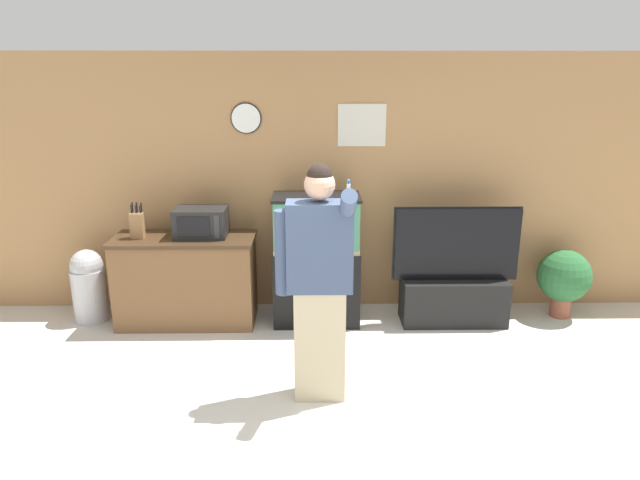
{
  "coord_description": "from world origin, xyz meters",
  "views": [
    {
      "loc": [
        -0.14,
        -3.22,
        2.4
      ],
      "look_at": [
        -0.07,
        1.36,
        1.05
      ],
      "focal_mm": 32.0,
      "sensor_mm": 36.0,
      "label": 1
    }
  ],
  "objects_px": {
    "potted_plant": "(564,277)",
    "aquarium_on_stand": "(316,260)",
    "person_standing": "(318,281)",
    "trash_bin": "(89,285)",
    "counter_island": "(186,280)",
    "microwave": "(201,222)",
    "tv_on_stand": "(454,289)",
    "knife_block": "(137,225)"
  },
  "relations": [
    {
      "from": "counter_island",
      "to": "microwave",
      "type": "height_order",
      "value": "microwave"
    },
    {
      "from": "tv_on_stand",
      "to": "potted_plant",
      "type": "xyz_separation_m",
      "value": [
        1.14,
        0.12,
        0.07
      ]
    },
    {
      "from": "microwave",
      "to": "knife_block",
      "type": "xyz_separation_m",
      "value": [
        -0.6,
        -0.06,
        -0.01
      ]
    },
    {
      "from": "counter_island",
      "to": "potted_plant",
      "type": "relative_size",
      "value": 1.95
    },
    {
      "from": "microwave",
      "to": "tv_on_stand",
      "type": "height_order",
      "value": "tv_on_stand"
    },
    {
      "from": "knife_block",
      "to": "trash_bin",
      "type": "distance_m",
      "value": 0.86
    },
    {
      "from": "knife_block",
      "to": "tv_on_stand",
      "type": "bearing_deg",
      "value": -0.3
    },
    {
      "from": "aquarium_on_stand",
      "to": "potted_plant",
      "type": "relative_size",
      "value": 1.83
    },
    {
      "from": "knife_block",
      "to": "person_standing",
      "type": "height_order",
      "value": "person_standing"
    },
    {
      "from": "person_standing",
      "to": "potted_plant",
      "type": "relative_size",
      "value": 2.57
    },
    {
      "from": "tv_on_stand",
      "to": "person_standing",
      "type": "relative_size",
      "value": 0.68
    },
    {
      "from": "counter_island",
      "to": "potted_plant",
      "type": "xyz_separation_m",
      "value": [
        3.77,
        0.08,
        -0.02
      ]
    },
    {
      "from": "counter_island",
      "to": "person_standing",
      "type": "xyz_separation_m",
      "value": [
        1.28,
        -1.38,
        0.5
      ]
    },
    {
      "from": "counter_island",
      "to": "knife_block",
      "type": "height_order",
      "value": "knife_block"
    },
    {
      "from": "person_standing",
      "to": "aquarium_on_stand",
      "type": "bearing_deg",
      "value": 90.11
    },
    {
      "from": "counter_island",
      "to": "knife_block",
      "type": "relative_size",
      "value": 4.0
    },
    {
      "from": "microwave",
      "to": "counter_island",
      "type": "bearing_deg",
      "value": -167.55
    },
    {
      "from": "knife_block",
      "to": "tv_on_stand",
      "type": "height_order",
      "value": "knife_block"
    },
    {
      "from": "tv_on_stand",
      "to": "trash_bin",
      "type": "relative_size",
      "value": 1.68
    },
    {
      "from": "counter_island",
      "to": "trash_bin",
      "type": "distance_m",
      "value": 0.99
    },
    {
      "from": "tv_on_stand",
      "to": "trash_bin",
      "type": "distance_m",
      "value": 3.62
    },
    {
      "from": "microwave",
      "to": "person_standing",
      "type": "bearing_deg",
      "value": -52.0
    },
    {
      "from": "microwave",
      "to": "trash_bin",
      "type": "bearing_deg",
      "value": 178.57
    },
    {
      "from": "person_standing",
      "to": "trash_bin",
      "type": "xyz_separation_m",
      "value": [
        -2.27,
        1.45,
        -0.57
      ]
    },
    {
      "from": "knife_block",
      "to": "potted_plant",
      "type": "xyz_separation_m",
      "value": [
        4.2,
        0.11,
        -0.59
      ]
    },
    {
      "from": "tv_on_stand",
      "to": "potted_plant",
      "type": "bearing_deg",
      "value": 6.15
    },
    {
      "from": "aquarium_on_stand",
      "to": "tv_on_stand",
      "type": "distance_m",
      "value": 1.39
    },
    {
      "from": "microwave",
      "to": "aquarium_on_stand",
      "type": "bearing_deg",
      "value": -1.12
    },
    {
      "from": "knife_block",
      "to": "tv_on_stand",
      "type": "distance_m",
      "value": 3.13
    },
    {
      "from": "person_standing",
      "to": "trash_bin",
      "type": "height_order",
      "value": "person_standing"
    },
    {
      "from": "counter_island",
      "to": "aquarium_on_stand",
      "type": "distance_m",
      "value": 1.3
    },
    {
      "from": "potted_plant",
      "to": "trash_bin",
      "type": "bearing_deg",
      "value": -179.82
    },
    {
      "from": "potted_plant",
      "to": "aquarium_on_stand",
      "type": "bearing_deg",
      "value": -178.48
    },
    {
      "from": "knife_block",
      "to": "trash_bin",
      "type": "xyz_separation_m",
      "value": [
        -0.56,
        0.09,
        -0.64
      ]
    },
    {
      "from": "tv_on_stand",
      "to": "person_standing",
      "type": "height_order",
      "value": "person_standing"
    },
    {
      "from": "aquarium_on_stand",
      "to": "potted_plant",
      "type": "xyz_separation_m",
      "value": [
        2.49,
        0.07,
        -0.22
      ]
    },
    {
      "from": "aquarium_on_stand",
      "to": "trash_bin",
      "type": "distance_m",
      "value": 2.28
    },
    {
      "from": "trash_bin",
      "to": "potted_plant",
      "type": "bearing_deg",
      "value": 0.18
    },
    {
      "from": "knife_block",
      "to": "aquarium_on_stand",
      "type": "xyz_separation_m",
      "value": [
        1.7,
        0.04,
        -0.37
      ]
    },
    {
      "from": "counter_island",
      "to": "person_standing",
      "type": "relative_size",
      "value": 0.76
    },
    {
      "from": "person_standing",
      "to": "trash_bin",
      "type": "distance_m",
      "value": 2.75
    },
    {
      "from": "microwave",
      "to": "tv_on_stand",
      "type": "bearing_deg",
      "value": -1.82
    }
  ]
}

